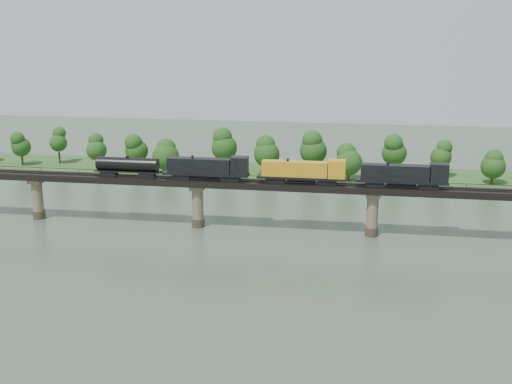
# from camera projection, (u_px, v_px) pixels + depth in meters

# --- Properties ---
(ground) EXTENTS (400.00, 400.00, 0.00)m
(ground) POSITION_uv_depth(u_px,v_px,m) (159.00, 274.00, 121.63)
(ground) COLOR #3A4939
(ground) RESTS_ON ground
(far_bank) EXTENTS (300.00, 24.00, 1.60)m
(far_bank) POSITION_uv_depth(u_px,v_px,m) (242.00, 172.00, 202.55)
(far_bank) COLOR #2B4F1F
(far_bank) RESTS_ON ground
(bridge) EXTENTS (236.00, 30.00, 11.50)m
(bridge) POSITION_uv_depth(u_px,v_px,m) (198.00, 204.00, 148.88)
(bridge) COLOR #473A2D
(bridge) RESTS_ON ground
(bridge_superstructure) EXTENTS (220.00, 4.90, 0.75)m
(bridge_superstructure) POSITION_uv_depth(u_px,v_px,m) (197.00, 178.00, 147.28)
(bridge_superstructure) COLOR black
(bridge_superstructure) RESTS_ON bridge
(far_treeline) EXTENTS (289.06, 17.54, 13.60)m
(far_treeline) POSITION_uv_depth(u_px,v_px,m) (213.00, 149.00, 197.56)
(far_treeline) COLOR #382619
(far_treeline) RESTS_ON far_bank
(freight_train) EXTENTS (80.30, 3.13, 5.53)m
(freight_train) POSITION_uv_depth(u_px,v_px,m) (270.00, 170.00, 143.99)
(freight_train) COLOR black
(freight_train) RESTS_ON bridge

